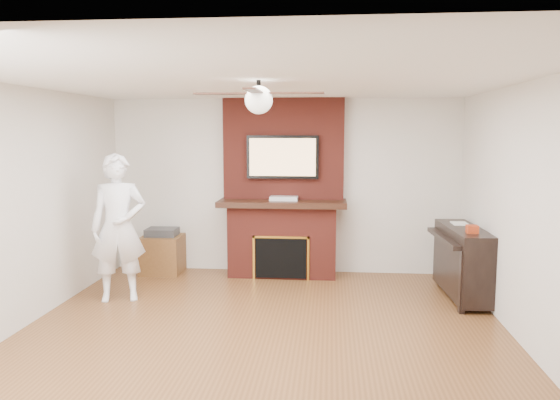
# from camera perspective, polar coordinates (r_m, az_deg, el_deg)

# --- Properties ---
(room_shell) EXTENTS (5.36, 5.86, 2.86)m
(room_shell) POSITION_cam_1_polar(r_m,az_deg,el_deg) (5.17, -2.18, -1.53)
(room_shell) COLOR brown
(room_shell) RESTS_ON ground
(fireplace) EXTENTS (1.78, 0.64, 2.50)m
(fireplace) POSITION_cam_1_polar(r_m,az_deg,el_deg) (7.71, 0.31, -0.57)
(fireplace) COLOR maroon
(fireplace) RESTS_ON ground
(tv) EXTENTS (1.00, 0.08, 0.60)m
(tv) POSITION_cam_1_polar(r_m,az_deg,el_deg) (7.60, 0.28, 4.51)
(tv) COLOR black
(tv) RESTS_ON fireplace
(ceiling_fan) EXTENTS (1.21, 1.21, 0.31)m
(ceiling_fan) POSITION_cam_1_polar(r_m,az_deg,el_deg) (5.12, -2.24, 10.53)
(ceiling_fan) COLOR black
(ceiling_fan) RESTS_ON room_shell
(person) EXTENTS (0.75, 0.61, 1.78)m
(person) POSITION_cam_1_polar(r_m,az_deg,el_deg) (6.82, -16.52, -2.78)
(person) COLOR white
(person) RESTS_ON ground
(side_table) EXTENTS (0.57, 0.57, 0.65)m
(side_table) POSITION_cam_1_polar(r_m,az_deg,el_deg) (8.11, -12.17, -5.35)
(side_table) COLOR brown
(side_table) RESTS_ON ground
(piano) EXTENTS (0.57, 1.36, 0.96)m
(piano) POSITION_cam_1_polar(r_m,az_deg,el_deg) (7.06, 18.53, -5.99)
(piano) COLOR black
(piano) RESTS_ON ground
(cable_box) EXTENTS (0.39, 0.22, 0.06)m
(cable_box) POSITION_cam_1_polar(r_m,az_deg,el_deg) (7.60, 0.42, 0.17)
(cable_box) COLOR silver
(cable_box) RESTS_ON fireplace
(candle_orange) EXTENTS (0.07, 0.07, 0.11)m
(candle_orange) POSITION_cam_1_polar(r_m,az_deg,el_deg) (7.68, -0.86, -7.74)
(candle_orange) COLOR red
(candle_orange) RESTS_ON ground
(candle_green) EXTENTS (0.06, 0.06, 0.08)m
(candle_green) POSITION_cam_1_polar(r_m,az_deg,el_deg) (7.69, -0.55, -7.86)
(candle_green) COLOR #518635
(candle_green) RESTS_ON ground
(candle_cream) EXTENTS (0.07, 0.07, 0.10)m
(candle_cream) POSITION_cam_1_polar(r_m,az_deg,el_deg) (7.69, 0.27, -7.75)
(candle_cream) COLOR beige
(candle_cream) RESTS_ON ground
(candle_blue) EXTENTS (0.05, 0.05, 0.07)m
(candle_blue) POSITION_cam_1_polar(r_m,az_deg,el_deg) (7.70, 2.32, -7.87)
(candle_blue) COLOR navy
(candle_blue) RESTS_ON ground
(candle_blue_extra) EXTENTS (0.05, 0.05, 0.07)m
(candle_blue_extra) POSITION_cam_1_polar(r_m,az_deg,el_deg) (7.72, 0.03, -7.82)
(candle_blue_extra) COLOR #3F2E8A
(candle_blue_extra) RESTS_ON ground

